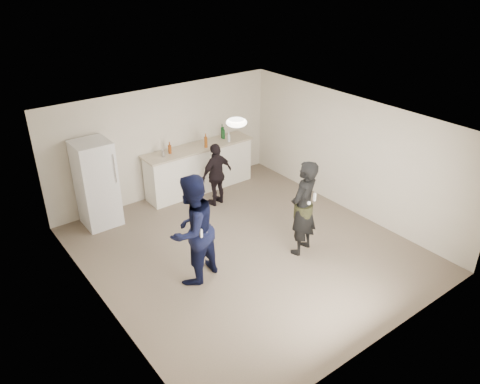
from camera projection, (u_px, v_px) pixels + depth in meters
floor at (246, 249)px, 8.89m from camera, size 6.00×6.00×0.00m
ceiling at (247, 124)px, 7.74m from camera, size 6.00×6.00×0.00m
wall_back at (165, 142)px, 10.45m from camera, size 6.00×0.00×6.00m
wall_front at (385, 274)px, 6.19m from camera, size 6.00×0.00×6.00m
wall_left at (99, 243)px, 6.85m from camera, size 0.00×6.00×6.00m
wall_right at (350, 155)px, 9.79m from camera, size 0.00×6.00×6.00m
counter at (199, 169)px, 10.91m from camera, size 2.60×0.56×1.05m
counter_top at (199, 147)px, 10.66m from camera, size 2.68×0.64×0.04m
fridge at (96, 184)px, 9.36m from camera, size 0.70×0.70×1.80m
fridge_handle at (115, 168)px, 9.06m from camera, size 0.02×0.02×0.60m
ceiling_dome at (236, 122)px, 7.98m from camera, size 0.36×0.36×0.16m
shaker at (163, 153)px, 10.09m from camera, size 0.08×0.08×0.17m
man at (192, 230)px, 7.68m from camera, size 1.13×1.00×1.95m
woman at (303, 208)px, 8.45m from camera, size 0.77×0.62×1.83m
camo_shorts at (303, 211)px, 8.48m from camera, size 0.34×0.34×0.28m
spectator at (217, 174)px, 10.20m from camera, size 0.88×0.47×1.43m
remote_man at (201, 233)px, 7.45m from camera, size 0.04×0.04×0.15m
nunchuk_man at (207, 234)px, 7.57m from camera, size 0.07×0.07×0.07m
remote_woman at (315, 197)px, 8.12m from camera, size 0.04×0.04×0.15m
nunchuk_woman at (309, 203)px, 8.13m from camera, size 0.07×0.07×0.07m
bottle_cluster at (209, 140)px, 10.72m from camera, size 1.53×0.35×0.26m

